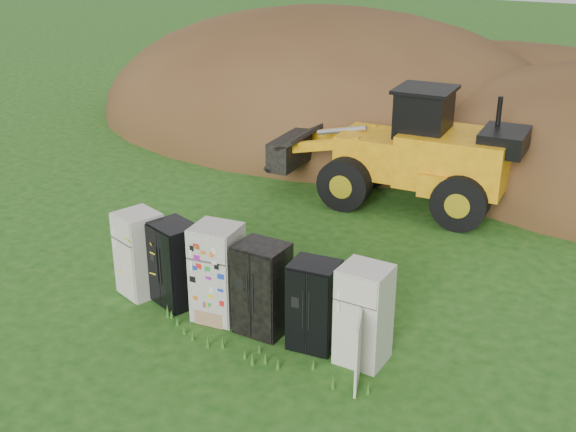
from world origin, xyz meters
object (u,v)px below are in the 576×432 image
Objects in this scene: fridge_sticker at (217,273)px; fridge_black_right at (314,305)px; fridge_dark_mid at (262,288)px; fridge_open_door at (364,315)px; wheel_loader at (392,145)px; fridge_leftmost at (140,254)px; fridge_black_side at (176,264)px.

fridge_sticker reaches higher than fridge_black_right.
fridge_dark_mid is at bearing 174.74° from fridge_black_right.
fridge_open_door is at bearing 1.50° from fridge_dark_mid.
wheel_loader reaches higher than fridge_black_right.
fridge_dark_mid is 1.07× the size of fridge_black_right.
fridge_sticker is at bearing 174.40° from fridge_black_right.
fridge_leftmost is 1.00× the size of fridge_dark_mid.
fridge_open_door is 0.27× the size of wheel_loader.
fridge_black_side is 7.43m from wheel_loader.
fridge_dark_mid is 2.00m from fridge_open_door.
fridge_leftmost is 1.07× the size of fridge_black_right.
fridge_open_door reaches higher than fridge_leftmost.
fridge_open_door is (0.94, 0.00, 0.07)m from fridge_black_right.
fridge_leftmost is at bearing -111.95° from wheel_loader.
fridge_dark_mid reaches higher than fridge_black_side.
wheel_loader is at bearing 94.70° from fridge_dark_mid.
fridge_black_side is 2.02m from fridge_dark_mid.
fridge_black_side is at bearing 19.70° from fridge_leftmost.
fridge_black_side is 0.95× the size of fridge_open_door.
fridge_black_right is at bearing 1.64° from fridge_dark_mid.
fridge_black_right is at bearing -81.72° from wheel_loader.
wheel_loader is at bearing 89.79° from fridge_leftmost.
wheel_loader reaches higher than fridge_dark_mid.
fridge_black_right is at bearing -178.61° from fridge_open_door.
fridge_black_right is at bearing 18.10° from fridge_black_side.
fridge_sticker is 2.98m from fridge_open_door.
fridge_sticker is at bearing -178.65° from fridge_open_door.
fridge_leftmost is at bearing -179.16° from fridge_open_door.
fridge_open_door reaches higher than fridge_black_right.
fridge_dark_mid is at bearing -6.71° from fridge_sticker.
fridge_sticker is 2.04m from fridge_black_right.
wheel_loader is (-0.43, 7.29, 0.71)m from fridge_dark_mid.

